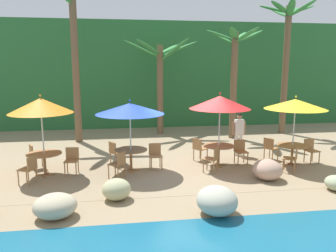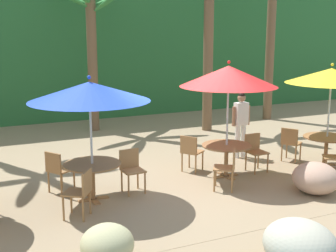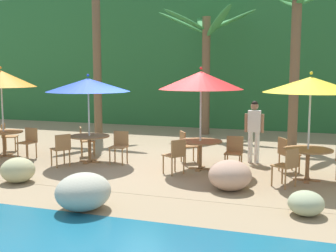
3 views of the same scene
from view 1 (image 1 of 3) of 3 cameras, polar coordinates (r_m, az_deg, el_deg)
name	(u,v)px [view 1 (image 1 of 3)]	position (r m, az deg, el deg)	size (l,w,h in m)	color
ground_plane	(186,167)	(11.77, 3.18, -7.04)	(120.00, 120.00, 0.00)	#937F60
terrace_deck	(186,167)	(11.77, 3.18, -7.02)	(18.00, 5.20, 0.01)	#937F60
foliage_backdrop	(157,75)	(20.15, -1.88, 8.82)	(28.00, 2.40, 6.00)	#286633
rock_seawall	(229,189)	(8.98, 10.41, -10.54)	(16.62, 3.38, 0.82)	#BDAF8E
umbrella_orange	(41,106)	(11.13, -21.04, 3.29)	(1.99, 1.99, 2.63)	silver
dining_table_orange	(44,157)	(11.43, -20.51, -5.01)	(1.10, 1.10, 0.74)	olive
chair_orange_seaward	(72,159)	(11.33, -16.21, -5.43)	(0.45, 0.46, 0.87)	#9E7042
chair_orange_inland	(35,155)	(12.24, -21.92, -4.61)	(0.57, 0.57, 0.87)	#9E7042
chair_orange_left	(29,168)	(10.76, -22.74, -6.66)	(0.56, 0.56, 0.87)	#9E7042
umbrella_blue	(130,109)	(10.97, -6.56, 3.00)	(2.27, 2.27, 2.42)	silver
dining_table_blue	(131,153)	(11.26, -6.40, -4.64)	(1.10, 1.10, 0.74)	olive
chair_blue_seaward	(155,154)	(11.47, -2.19, -4.82)	(0.44, 0.45, 0.87)	#9E7042
chair_blue_inland	(115,152)	(11.93, -9.09, -4.36)	(0.59, 0.58, 0.87)	#9E7042
chair_blue_left	(119,163)	(10.56, -8.47, -6.27)	(0.59, 0.59, 0.87)	#9E7042
umbrella_red	(220,102)	(11.60, 8.92, 4.04)	(2.12, 2.12, 2.61)	silver
dining_table_red	(219,149)	(11.89, 8.70, -3.89)	(1.10, 1.10, 0.74)	olive
chair_red_seaward	(240,150)	(12.28, 12.34, -4.04)	(0.43, 0.44, 0.87)	#9E7042
chair_red_inland	(199,148)	(12.37, 5.34, -3.74)	(0.59, 0.59, 0.87)	#9E7042
chair_red_left	(213,158)	(11.11, 7.75, -5.42)	(0.59, 0.59, 0.87)	#9E7042
umbrella_yellow	(295,104)	(12.34, 21.07, 3.52)	(2.13, 2.13, 2.49)	silver
dining_table_yellow	(292,148)	(12.60, 20.61, -3.63)	(1.10, 1.10, 0.74)	olive
chair_yellow_seaward	(311,149)	(13.22, 23.31, -3.65)	(0.48, 0.48, 0.87)	#9E7042
chair_yellow_inland	(270,147)	(12.98, 17.14, -3.50)	(0.58, 0.58, 0.87)	#9E7042
chair_yellow_left	(293,157)	(11.80, 20.65, -5.06)	(0.59, 0.59, 0.87)	#9E7042
palm_tree_nearest	(74,39)	(15.85, -15.89, 14.13)	(3.31, 3.18, 7.08)	brown
palm_tree_second	(160,69)	(17.14, -1.30, 9.81)	(3.80, 3.39, 4.84)	brown
palm_tree_third	(234,65)	(16.40, 11.34, 10.17)	(2.82, 2.53, 5.25)	brown
palm_tree_fourth	(287,47)	(18.32, 19.72, 12.68)	(2.90, 2.84, 6.62)	brown
waiter_in_white	(239,131)	(13.31, 12.11, -0.85)	(0.52, 0.21, 1.70)	white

